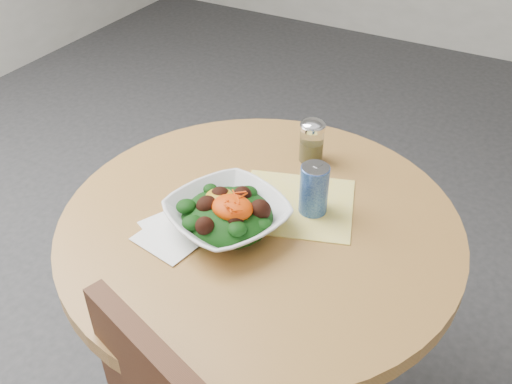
# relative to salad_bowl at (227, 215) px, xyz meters

# --- Properties ---
(table) EXTENTS (0.90, 0.90, 0.75)m
(table) POSITION_rel_salad_bowl_xyz_m (0.05, 0.06, -0.23)
(table) COLOR black
(table) RESTS_ON ground
(cloth_napkin) EXTENTS (0.32, 0.30, 0.00)m
(cloth_napkin) POSITION_rel_salad_bowl_xyz_m (0.10, 0.14, -0.03)
(cloth_napkin) COLOR yellow
(cloth_napkin) RESTS_ON table
(paper_napkins) EXTENTS (0.18, 0.20, 0.00)m
(paper_napkins) POSITION_rel_salad_bowl_xyz_m (-0.09, -0.07, -0.03)
(paper_napkins) COLOR white
(paper_napkins) RESTS_ON table
(salad_bowl) EXTENTS (0.32, 0.32, 0.09)m
(salad_bowl) POSITION_rel_salad_bowl_xyz_m (0.00, 0.00, 0.00)
(salad_bowl) COLOR silver
(salad_bowl) RESTS_ON table
(fork) EXTENTS (0.10, 0.22, 0.00)m
(fork) POSITION_rel_salad_bowl_xyz_m (-0.06, 0.09, -0.03)
(fork) COLOR black
(fork) RESTS_ON table
(spice_shaker) EXTENTS (0.06, 0.06, 0.12)m
(spice_shaker) POSITION_rel_salad_bowl_xyz_m (0.05, 0.33, 0.02)
(spice_shaker) COLOR silver
(spice_shaker) RESTS_ON table
(beverage_can) EXTENTS (0.06, 0.06, 0.12)m
(beverage_can) POSITION_rel_salad_bowl_xyz_m (0.14, 0.14, 0.03)
(beverage_can) COLOR navy
(beverage_can) RESTS_ON table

